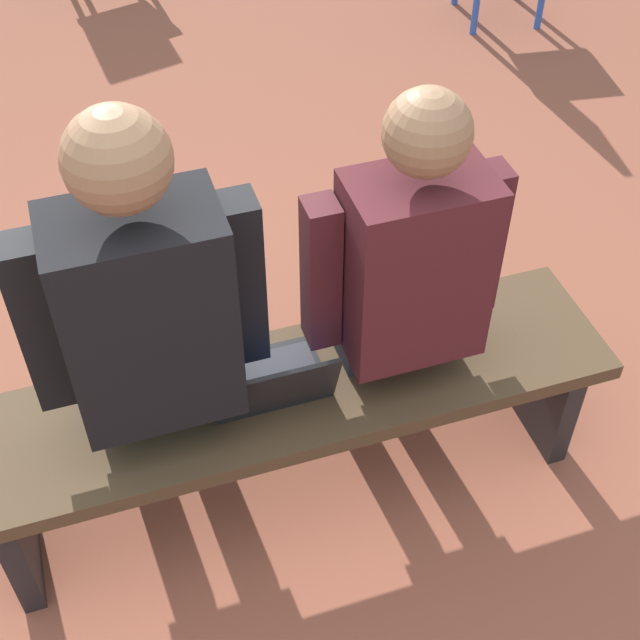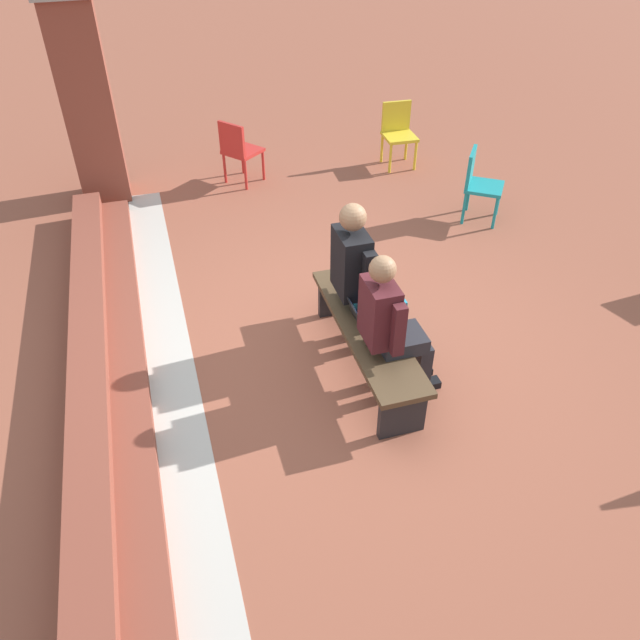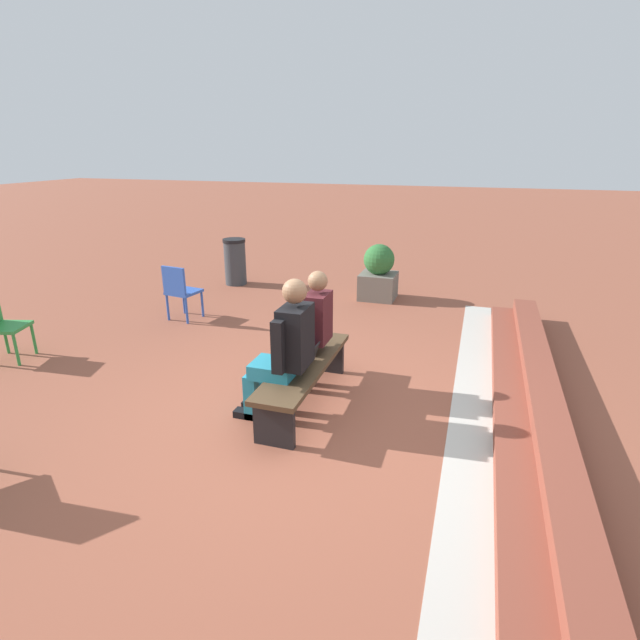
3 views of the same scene
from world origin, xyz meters
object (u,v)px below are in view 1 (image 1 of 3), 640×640
person_student (396,276)px  person_adult (146,321)px  laptop (270,382)px  bench (293,408)px

person_student → person_adult: size_ratio=0.94×
person_adult → laptop: (-0.28, 0.08, -0.24)m
person_student → bench: bearing=11.9°
bench → laptop: 0.16m
bench → person_student: size_ratio=1.37×
bench → person_adult: 0.52m
bench → laptop: laptop is taller
bench → person_adult: person_adult is taller
bench → laptop: (0.06, 0.01, 0.15)m
person_student → person_adult: 0.66m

